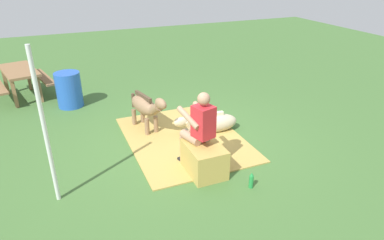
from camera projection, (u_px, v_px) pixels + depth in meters
The scene contains 10 objects.
ground_plane at pixel (185, 142), 6.58m from camera, with size 24.00×24.00×0.00m, color #426B33.
hay_patch at pixel (184, 138), 6.69m from camera, with size 2.77×2.11×0.02m, color tan.
hay_bale at pixel (204, 159), 5.55m from camera, with size 0.75×0.54×0.50m, color tan.
person_seated at pixel (199, 127), 5.46m from camera, with size 0.71×0.53×1.38m.
pony_standing at pixel (146, 107), 6.80m from camera, with size 1.33×0.51×0.89m.
pony_lying at pixel (212, 123), 6.89m from camera, with size 0.46×1.35×0.42m.
soda_bottle at pixel (251, 180), 5.22m from camera, with size 0.07×0.07×0.27m.
water_barrel at pixel (69, 90), 8.02m from camera, with size 0.58×0.58×0.82m, color blue.
tent_pole_left at pixel (45, 130), 4.54m from camera, with size 0.06×0.06×2.27m, color silver.
picnic_bench at pixel (20, 76), 8.43m from camera, with size 1.76×1.61×0.75m.
Camera 1 is at (-5.38, 2.10, 3.19)m, focal length 32.10 mm.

